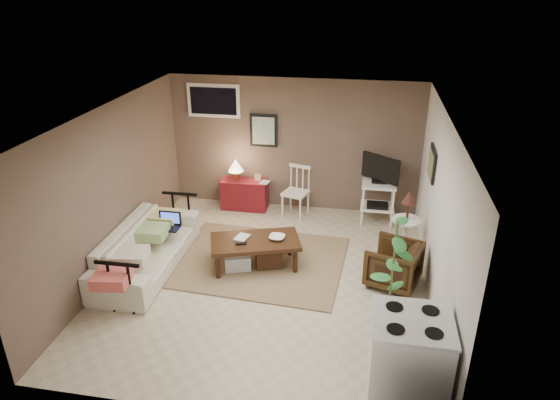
% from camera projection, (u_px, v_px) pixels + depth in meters
% --- Properties ---
extents(floor, '(5.00, 5.00, 0.00)m').
position_uv_depth(floor, '(267.00, 277.00, 7.21)').
color(floor, '#C1B293').
rests_on(floor, ground).
extents(art_back, '(0.50, 0.03, 0.60)m').
position_uv_depth(art_back, '(264.00, 131.00, 8.92)').
color(art_back, black).
extents(art_right, '(0.03, 0.60, 0.45)m').
position_uv_depth(art_right, '(432.00, 163.00, 7.17)').
color(art_right, black).
extents(window, '(0.96, 0.03, 0.60)m').
position_uv_depth(window, '(214.00, 101.00, 8.85)').
color(window, white).
extents(rug, '(2.66, 2.19, 0.02)m').
position_uv_depth(rug, '(258.00, 261.00, 7.60)').
color(rug, olive).
rests_on(rug, floor).
extents(coffee_table, '(1.43, 1.03, 0.49)m').
position_uv_depth(coffee_table, '(255.00, 251.00, 7.36)').
color(coffee_table, '#3B1F10').
rests_on(coffee_table, floor).
extents(sofa, '(0.65, 2.24, 0.88)m').
position_uv_depth(sofa, '(146.00, 241.00, 7.29)').
color(sofa, beige).
rests_on(sofa, floor).
extents(sofa_pillows, '(0.43, 2.13, 0.15)m').
position_uv_depth(sofa_pillows, '(141.00, 244.00, 7.01)').
color(sofa_pillows, beige).
rests_on(sofa_pillows, sofa).
extents(sofa_end_rails, '(0.60, 2.24, 0.75)m').
position_uv_depth(sofa_end_rails, '(155.00, 246.00, 7.29)').
color(sofa_end_rails, black).
rests_on(sofa_end_rails, floor).
extents(laptop, '(0.34, 0.25, 0.23)m').
position_uv_depth(laptop, '(169.00, 223.00, 7.55)').
color(laptop, black).
rests_on(laptop, sofa).
extents(red_console, '(0.84, 0.37, 0.97)m').
position_uv_depth(red_console, '(244.00, 192.00, 9.22)').
color(red_console, maroon).
rests_on(red_console, floor).
extents(spindle_chair, '(0.51, 0.51, 0.91)m').
position_uv_depth(spindle_chair, '(296.00, 193.00, 8.94)').
color(spindle_chair, white).
rests_on(spindle_chair, floor).
extents(tv_stand, '(0.62, 0.48, 1.23)m').
position_uv_depth(tv_stand, '(379.00, 188.00, 8.57)').
color(tv_stand, white).
rests_on(tv_stand, floor).
extents(side_table, '(0.43, 0.43, 1.15)m').
position_uv_depth(side_table, '(407.00, 218.00, 7.38)').
color(side_table, white).
rests_on(side_table, floor).
extents(armchair, '(0.81, 0.84, 0.69)m').
position_uv_depth(armchair, '(394.00, 262.00, 6.93)').
color(armchair, '#31200D').
rests_on(armchair, floor).
extents(potted_plant, '(0.40, 0.40, 1.62)m').
position_uv_depth(potted_plant, '(392.00, 279.00, 5.62)').
color(potted_plant, '#9F927E').
rests_on(potted_plant, floor).
extents(stove, '(0.78, 0.72, 1.01)m').
position_uv_depth(stove, '(408.00, 361.00, 4.94)').
color(stove, white).
rests_on(stove, floor).
extents(bowl, '(0.23, 0.07, 0.23)m').
position_uv_depth(bowl, '(277.00, 232.00, 7.25)').
color(bowl, '#3B1F10').
rests_on(bowl, coffee_table).
extents(book_table, '(0.17, 0.06, 0.24)m').
position_uv_depth(book_table, '(236.00, 230.00, 7.31)').
color(book_table, '#3B1F10').
rests_on(book_table, coffee_table).
extents(book_console, '(0.16, 0.05, 0.21)m').
position_uv_depth(book_console, '(260.00, 177.00, 8.99)').
color(book_console, '#3B1F10').
rests_on(book_console, red_console).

